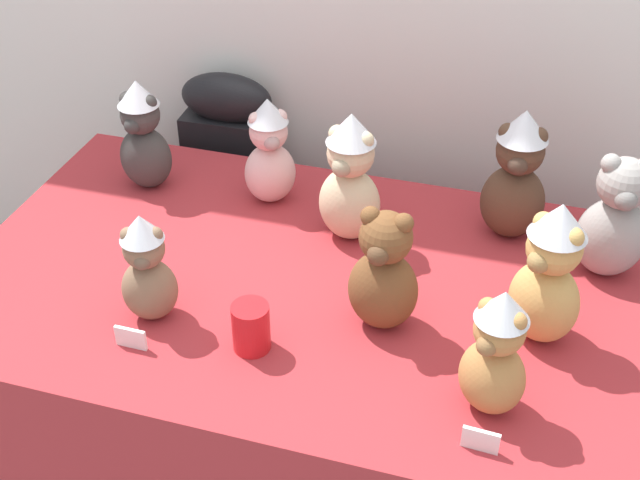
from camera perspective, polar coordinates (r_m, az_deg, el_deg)
The scene contains 14 objects.
display_table at distance 2.19m, azimuth 0.00°, elevation -10.52°, with size 1.70×0.98×0.75m, color maroon.
instrument_case at distance 2.70m, azimuth -5.90°, elevation 2.31°, with size 0.28×0.13×0.94m.
teddy_bear_cocoa at distance 2.05m, azimuth 13.31°, elevation 4.25°, with size 0.16×0.14×0.34m.
teddy_bear_charcoal at distance 2.25m, azimuth -12.06°, elevation 6.97°, with size 0.14×0.13×0.31m.
teddy_bear_sand at distance 1.99m, azimuth 2.07°, elevation 4.20°, with size 0.17×0.16×0.34m.
teddy_bear_caramel at distance 1.59m, azimuth 11.95°, elevation -7.65°, with size 0.17×0.16×0.29m.
teddy_bear_ash at distance 1.99m, azimuth 19.57°, elevation 1.26°, with size 0.17×0.15×0.31m.
teddy_bear_honey at distance 1.75m, azimuth 15.42°, elevation -2.34°, with size 0.20×0.19×0.34m.
teddy_bear_mocha at distance 1.80m, azimuth -11.80°, elevation -1.96°, with size 0.15×0.13×0.27m.
teddy_bear_blush at distance 2.14m, azimuth -3.49°, elevation 6.02°, with size 0.17×0.17×0.30m.
teddy_bear_chestnut at distance 1.74m, azimuth 4.39°, elevation -2.33°, with size 0.16×0.14×0.30m.
party_cup_red at distance 1.74m, azimuth -4.81°, elevation -6.08°, with size 0.08×0.08×0.11m, color red.
name_card_front_left at distance 1.59m, azimuth 10.96°, elevation -13.33°, with size 0.07×0.01×0.05m, color white.
name_card_front_middle at distance 1.80m, azimuth -12.86°, elevation -6.57°, with size 0.07×0.01×0.05m, color white.
Camera 1 is at (0.43, -1.19, 1.97)m, focal length 46.63 mm.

